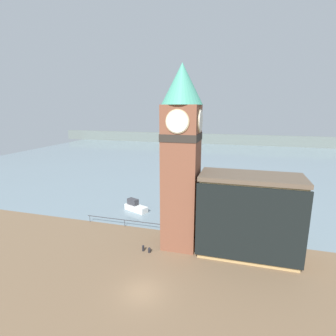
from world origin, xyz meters
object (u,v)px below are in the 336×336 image
boat_near (135,207)px  clock_tower (181,155)px  pier_building (249,216)px  mooring_bollard_near (143,248)px  mooring_bollard_far (149,250)px

boat_near → clock_tower: bearing=-19.4°
pier_building → mooring_bollard_near: size_ratio=15.04×
clock_tower → mooring_bollard_near: clock_tower is taller
pier_building → mooring_bollard_near: pier_building is taller
boat_near → mooring_bollard_near: size_ratio=5.83×
pier_building → boat_near: pier_building is taller
pier_building → mooring_bollard_far: pier_building is taller
pier_building → mooring_bollard_near: (-12.66, -2.77, -4.70)m
pier_building → mooring_bollard_far: bearing=-166.2°
clock_tower → mooring_bollard_near: 12.80m
clock_tower → mooring_bollard_far: bearing=-138.1°
clock_tower → boat_near: 18.08m
clock_tower → mooring_bollard_near: bearing=-145.6°
clock_tower → boat_near: size_ratio=4.93×
mooring_bollard_near → mooring_bollard_far: bearing=-7.4°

